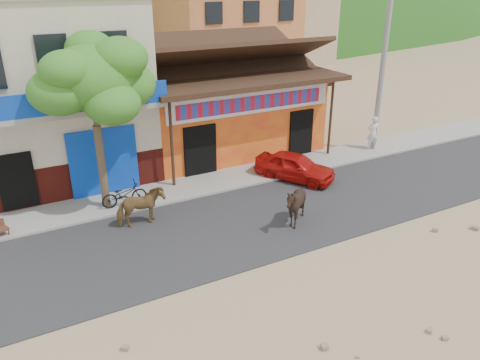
% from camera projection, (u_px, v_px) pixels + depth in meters
% --- Properties ---
extents(ground, '(120.00, 120.00, 0.00)m').
position_uv_depth(ground, '(306.00, 253.00, 14.16)').
color(ground, '#9E825B').
rests_on(ground, ground).
extents(road, '(60.00, 5.00, 0.04)m').
position_uv_depth(road, '(264.00, 218.00, 16.17)').
color(road, '#28282B').
rests_on(road, ground).
extents(sidewalk, '(60.00, 2.00, 0.12)m').
position_uv_depth(sidewalk, '(220.00, 181.00, 18.99)').
color(sidewalk, gray).
rests_on(sidewalk, ground).
extents(dance_club, '(8.00, 6.00, 3.60)m').
position_uv_depth(dance_club, '(220.00, 110.00, 22.39)').
color(dance_club, orange).
rests_on(dance_club, ground).
extents(cafe_building, '(7.00, 6.00, 7.00)m').
position_uv_depth(cafe_building, '(49.00, 92.00, 18.47)').
color(cafe_building, beige).
rests_on(cafe_building, ground).
extents(apartment_front, '(9.00, 9.00, 12.00)m').
position_uv_depth(apartment_front, '(222.00, 1.00, 35.05)').
color(apartment_front, '#CC723F').
rests_on(apartment_front, ground).
extents(apartment_rear, '(8.00, 8.00, 10.00)m').
position_uv_depth(apartment_rear, '(280.00, 7.00, 44.18)').
color(apartment_rear, tan).
rests_on(apartment_rear, ground).
extents(tree, '(3.00, 3.00, 6.00)m').
position_uv_depth(tree, '(97.00, 126.00, 15.62)').
color(tree, '#2D721E').
rests_on(tree, sidewalk).
extents(utility_pole, '(0.24, 0.24, 8.00)m').
position_uv_depth(utility_pole, '(383.00, 63.00, 20.90)').
color(utility_pole, gray).
rests_on(utility_pole, sidewalk).
extents(cow_tan, '(1.57, 0.73, 1.32)m').
position_uv_depth(cow_tan, '(141.00, 207.00, 15.43)').
color(cow_tan, brown).
rests_on(cow_tan, road).
extents(cow_dark, '(1.38, 1.24, 1.46)m').
position_uv_depth(cow_dark, '(295.00, 205.00, 15.40)').
color(cow_dark, black).
rests_on(cow_dark, road).
extents(red_car, '(2.85, 3.49, 1.12)m').
position_uv_depth(red_car, '(295.00, 166.00, 19.02)').
color(red_car, red).
rests_on(red_car, road).
extents(scooter, '(1.62, 0.59, 0.85)m').
position_uv_depth(scooter, '(124.00, 194.00, 16.70)').
color(scooter, black).
rests_on(scooter, sidewalk).
extents(pedestrian, '(0.65, 0.50, 1.60)m').
position_uv_depth(pedestrian, '(373.00, 133.00, 22.02)').
color(pedestrian, white).
rests_on(pedestrian, sidewalk).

